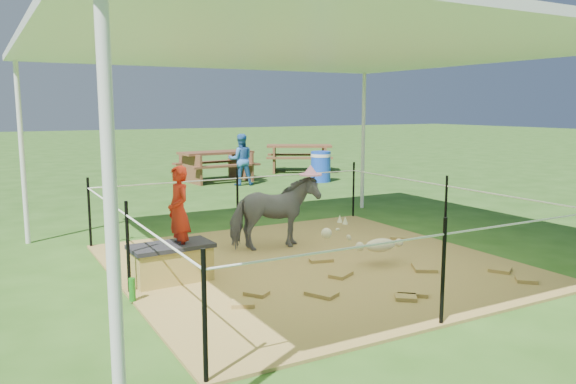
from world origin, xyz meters
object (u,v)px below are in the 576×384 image
foal (380,243)px  picnic_table_near (216,166)px  picnic_table_far (299,158)px  woman (178,202)px  straw_bale (172,265)px  trash_barrel (321,167)px  green_bottle (132,290)px  distant_person (241,160)px  pony (274,213)px

foal → picnic_table_near: picnic_table_near is taller
foal → picnic_table_far: 10.49m
woman → straw_bale: bearing=-92.8°
woman → picnic_table_far: (6.74, 8.92, -0.50)m
foal → trash_barrel: trash_barrel is taller
straw_bale → green_bottle: (-0.55, -0.45, -0.07)m
green_bottle → distant_person: (4.55, 7.41, 0.50)m
foal → picnic_table_far: size_ratio=0.51×
picnic_table_far → woman: bearing=-98.0°
woman → green_bottle: size_ratio=4.32×
green_bottle → foal: (3.00, -0.16, 0.16)m
pony → picnic_table_far: size_ratio=0.61×
pony → picnic_table_near: 7.60m
green_bottle → picnic_table_near: bearing=63.1°
straw_bale → woman: size_ratio=0.83×
woman → picnic_table_far: 11.20m
straw_bale → pony: 1.85m
straw_bale → picnic_table_near: bearing=65.0°
green_bottle → distant_person: 8.71m
foal → pony: bearing=126.3°
straw_bale → distant_person: bearing=60.2°
pony → foal: pony is taller
woman → picnic_table_near: woman is taller
picnic_table_far → distant_person: bearing=-116.4°
trash_barrel → distant_person: size_ratio=0.62×
woman → foal: 2.51m
picnic_table_far → distant_person: (-2.85, -1.96, 0.24)m
straw_bale → trash_barrel: trash_barrel is taller
trash_barrel → picnic_table_near: (-2.37, 1.48, -0.01)m
trash_barrel → woman: bearing=-132.6°
picnic_table_far → distant_person: 3.46m
pony → foal: bearing=-143.7°
green_bottle → pony: 2.54m
picnic_table_near → distant_person: 1.12m
foal → trash_barrel: bearing=68.7°
picnic_table_near → distant_person: (0.24, -1.06, 0.25)m
trash_barrel → picnic_table_near: size_ratio=0.42×
straw_bale → foal: foal is taller
trash_barrel → green_bottle: bearing=-133.6°
green_bottle → picnic_table_near: 9.51m
pony → distant_person: size_ratio=0.91×
woman → trash_barrel: woman is taller
pony → straw_bale: bearing=119.0°
straw_bale → picnic_table_far: size_ratio=0.43×
green_bottle → distant_person: bearing=58.5°
pony → green_bottle: bearing=123.5°
straw_bale → woman: 0.70m
green_bottle → picnic_table_far: 11.94m
straw_bale → distant_person: 8.04m
pony → foal: (0.78, -1.33, -0.22)m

